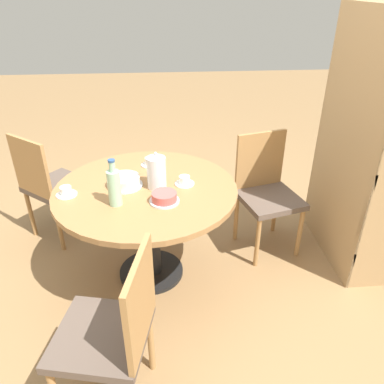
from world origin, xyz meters
TOP-DOWN VIEW (x-y plane):
  - ground_plane at (0.00, 0.00)m, footprint 14.00×14.00m
  - dining_table at (0.00, 0.00)m, footprint 1.19×1.19m
  - chair_a at (0.93, -0.14)m, footprint 0.50×0.50m
  - chair_b at (-0.30, 0.89)m, footprint 0.51×0.51m
  - chair_c at (-0.54, -0.77)m, footprint 0.59×0.59m
  - bookshelf at (-0.17, 1.48)m, footprint 0.88×0.28m
  - coffee_pot at (0.00, 0.07)m, footprint 0.12×0.12m
  - water_bottle at (0.19, -0.17)m, footprint 0.08×0.08m
  - cake_main at (-0.03, -0.13)m, footprint 0.23×0.23m
  - cake_second at (0.19, 0.12)m, footprint 0.18×0.18m
  - cup_a at (-0.34, 0.02)m, footprint 0.13×0.13m
  - cup_b at (-0.03, 0.25)m, footprint 0.13×0.13m
  - cup_c at (0.06, -0.49)m, footprint 0.13×0.13m

SIDE VIEW (x-z plane):
  - ground_plane at x=0.00m, z-range 0.00..0.00m
  - chair_a at x=0.93m, z-range 0.04..0.94m
  - chair_b at x=-0.30m, z-range 0.04..0.94m
  - chair_c at x=-0.54m, z-range 0.04..0.94m
  - dining_table at x=0.00m, z-range 0.21..0.93m
  - cup_a at x=-0.34m, z-range 0.71..0.77m
  - cup_b at x=-0.03m, z-range 0.71..0.77m
  - cup_c at x=0.06m, z-range 0.71..0.77m
  - cake_second at x=0.19m, z-range 0.72..0.78m
  - cake_main at x=-0.03m, z-range 0.72..0.79m
  - coffee_pot at x=0.00m, z-range 0.71..0.95m
  - water_bottle at x=0.19m, z-range 0.69..0.98m
  - bookshelf at x=-0.17m, z-range -0.01..1.76m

